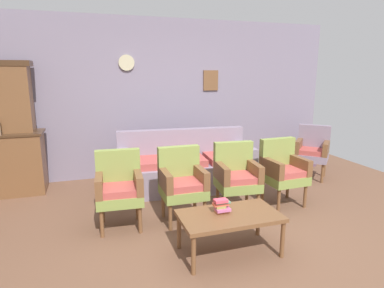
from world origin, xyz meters
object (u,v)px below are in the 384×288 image
object	(u,v)px
side_cabinet	(4,164)
armchair_near_couch_end	(283,169)
coffee_table	(230,218)
armchair_by_doorway	(237,174)
book_stack_on_table	(221,206)
floral_couch	(185,168)
floor_vase_by_wall	(311,147)
armchair_row_middle	(119,186)
armchair_near_cabinet	(182,181)
wingback_chair_by_fireplace	(312,149)

from	to	relation	value
side_cabinet	armchair_near_couch_end	xyz separation A→B (m)	(3.72, -1.60, 0.03)
side_cabinet	coffee_table	distance (m)	3.58
armchair_by_doorway	book_stack_on_table	xyz separation A→B (m)	(-0.58, -0.87, -0.01)
side_cabinet	armchair_by_doorway	size ratio (longest dim) A/B	1.28
floral_couch	floor_vase_by_wall	world-z (taller)	floral_couch
armchair_near_couch_end	book_stack_on_table	size ratio (longest dim) A/B	5.36
armchair_by_doorway	floor_vase_by_wall	xyz separation A→B (m)	(2.33, 1.53, -0.13)
armchair_near_couch_end	book_stack_on_table	distance (m)	1.57
armchair_row_middle	book_stack_on_table	bearing A→B (deg)	-44.14
armchair_near_cabinet	coffee_table	bearing A→B (deg)	-75.16
armchair_near_couch_end	armchair_near_cabinet	bearing A→B (deg)	-177.50
armchair_near_cabinet	book_stack_on_table	world-z (taller)	armchair_near_cabinet
armchair_near_couch_end	floor_vase_by_wall	size ratio (longest dim) A/B	1.20
wingback_chair_by_fireplace	side_cabinet	bearing A→B (deg)	171.39
armchair_by_doorway	armchair_near_couch_end	size ratio (longest dim) A/B	1.00
floral_couch	coffee_table	distance (m)	1.99
side_cabinet	armchair_near_cabinet	world-z (taller)	side_cabinet
floral_couch	armchair_by_doorway	distance (m)	1.13
armchair_row_middle	coffee_table	world-z (taller)	armchair_row_middle
armchair_near_cabinet	coffee_table	xyz separation A→B (m)	(0.24, -0.89, -0.12)
armchair_by_doorway	book_stack_on_table	bearing A→B (deg)	-123.70
armchair_near_cabinet	wingback_chair_by_fireplace	xyz separation A→B (m)	(2.61, 0.93, 0.00)
side_cabinet	armchair_near_cabinet	distance (m)	2.81
book_stack_on_table	side_cabinet	bearing A→B (deg)	134.28
book_stack_on_table	floor_vase_by_wall	xyz separation A→B (m)	(2.91, 2.40, -0.12)
floral_couch	book_stack_on_table	world-z (taller)	floral_couch
side_cabinet	armchair_by_doorway	xyz separation A→B (m)	(3.01, -1.63, 0.03)
armchair_row_middle	book_stack_on_table	size ratio (longest dim) A/B	5.36
armchair_row_middle	book_stack_on_table	world-z (taller)	armchair_row_middle
coffee_table	book_stack_on_table	world-z (taller)	book_stack_on_table
coffee_table	floor_vase_by_wall	bearing A→B (deg)	40.80
coffee_table	floor_vase_by_wall	size ratio (longest dim) A/B	1.34
armchair_by_doorway	floral_couch	bearing A→B (deg)	109.77
coffee_table	armchair_near_couch_end	bearing A→B (deg)	38.03
armchair_row_middle	armchair_near_cabinet	size ratio (longest dim) A/B	1.00
wingback_chair_by_fireplace	book_stack_on_table	distance (m)	3.01
floral_couch	armchair_near_cabinet	size ratio (longest dim) A/B	2.35
floral_couch	book_stack_on_table	bearing A→B (deg)	-95.96
armchair_row_middle	wingback_chair_by_fireplace	xyz separation A→B (m)	(3.35, 0.87, 0.00)
armchair_row_middle	armchair_near_cabinet	bearing A→B (deg)	-4.25
side_cabinet	armchair_near_couch_end	world-z (taller)	side_cabinet
armchair_near_couch_end	floor_vase_by_wall	distance (m)	2.22
wingback_chair_by_fireplace	coffee_table	xyz separation A→B (m)	(-2.37, -1.82, -0.12)
side_cabinet	floor_vase_by_wall	size ratio (longest dim) A/B	1.55
armchair_near_cabinet	book_stack_on_table	distance (m)	0.85
armchair_near_couch_end	armchair_row_middle	bearing A→B (deg)	-179.79
armchair_near_cabinet	wingback_chair_by_fireplace	size ratio (longest dim) A/B	1.00
side_cabinet	armchair_row_middle	size ratio (longest dim) A/B	1.28
side_cabinet	book_stack_on_table	xyz separation A→B (m)	(2.43, -2.50, 0.03)
side_cabinet	armchair_near_couch_end	bearing A→B (deg)	-23.27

